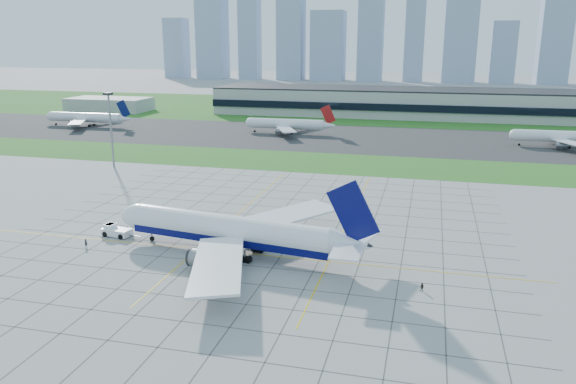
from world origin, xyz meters
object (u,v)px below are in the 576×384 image
at_px(light_mast, 110,120).
at_px(distant_jet_2, 563,137).
at_px(distant_jet_0, 86,117).
at_px(crew_near, 86,243).
at_px(pushback_tug, 116,231).
at_px(crew_far, 422,287).
at_px(airliner, 232,231).
at_px(distant_jet_1, 288,124).

relative_size(light_mast, distant_jet_2, 0.60).
relative_size(distant_jet_0, distant_jet_2, 1.07).
distance_m(light_mast, crew_near, 82.07).
height_order(light_mast, crew_near, light_mast).
distance_m(pushback_tug, crew_near, 8.30).
distance_m(light_mast, crew_far, 131.85).
bearing_deg(crew_far, distant_jet_0, 165.77).
height_order(pushback_tug, distant_jet_0, distant_jet_0).
relative_size(airliner, distant_jet_1, 1.35).
bearing_deg(distant_jet_1, light_mast, -115.23).
xyz_separation_m(light_mast, distant_jet_2, (158.79, 78.69, -11.69)).
xyz_separation_m(light_mast, pushback_tug, (38.88, -63.88, -15.00)).
distance_m(distant_jet_1, distant_jet_2, 118.53).
relative_size(light_mast, airliner, 0.44).
bearing_deg(crew_near, pushback_tug, 4.83).
bearing_deg(distant_jet_0, crew_near, -56.63).
distance_m(airliner, distant_jet_2, 172.31).
relative_size(light_mast, distant_jet_1, 0.60).
bearing_deg(light_mast, crew_far, -35.80).
distance_m(light_mast, distant_jet_0, 106.21).
height_order(light_mast, distant_jet_0, light_mast).
distance_m(crew_near, crew_far, 69.79).
bearing_deg(airliner, distant_jet_1, 108.55).
bearing_deg(distant_jet_0, light_mast, -51.76).
bearing_deg(crew_far, distant_jet_2, 99.98).
distance_m(crew_near, distant_jet_0, 185.35).
bearing_deg(airliner, crew_far, -4.61).
height_order(airliner, crew_near, airliner).
distance_m(crew_near, distant_jet_1, 157.86).
relative_size(crew_near, distant_jet_2, 0.04).
distance_m(light_mast, distant_jet_2, 177.61).
xyz_separation_m(light_mast, crew_far, (106.21, -76.59, -15.40)).
relative_size(airliner, crew_near, 31.67).
xyz_separation_m(distant_jet_0, distant_jet_1, (105.82, 2.99, -0.00)).
distance_m(airliner, crew_far, 39.43).
bearing_deg(pushback_tug, distant_jet_0, 133.77).
bearing_deg(crew_near, light_mast, 47.89).
xyz_separation_m(crew_far, distant_jet_0, (-171.55, 159.51, 3.70)).
bearing_deg(distant_jet_2, crew_far, -108.71).
bearing_deg(light_mast, distant_jet_0, 128.24).
bearing_deg(pushback_tug, airliner, 0.80).
relative_size(light_mast, pushback_tug, 2.64).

